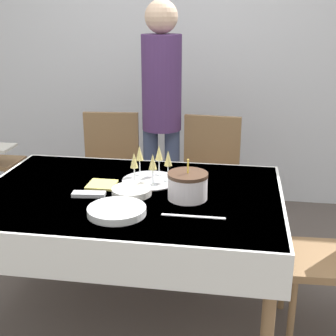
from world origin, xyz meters
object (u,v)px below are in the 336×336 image
(birthday_cake, at_px, (188,186))
(plate_stack_dessert, at_px, (132,191))
(champagne_tray, at_px, (150,167))
(plate_stack_main, at_px, (117,211))
(person_standing, at_px, (161,100))
(dining_chair_far_left, at_px, (110,174))
(dining_chair_far_right, at_px, (209,179))

(birthday_cake, height_order, plate_stack_dessert, birthday_cake)
(champagne_tray, xyz_separation_m, plate_stack_main, (-0.07, -0.47, -0.06))
(champagne_tray, bearing_deg, person_standing, 95.67)
(dining_chair_far_left, distance_m, plate_stack_dessert, 1.01)
(dining_chair_far_left, distance_m, person_standing, 0.65)
(plate_stack_dessert, relative_size, person_standing, 0.12)
(birthday_cake, bearing_deg, plate_stack_dessert, 178.37)
(dining_chair_far_left, height_order, dining_chair_far_right, same)
(birthday_cake, xyz_separation_m, plate_stack_main, (-0.30, -0.24, -0.05))
(birthday_cake, relative_size, plate_stack_main, 0.76)
(dining_chair_far_right, height_order, birthday_cake, birthday_cake)
(birthday_cake, relative_size, plate_stack_dessert, 1.02)
(person_standing, bearing_deg, dining_chair_far_left, -158.90)
(plate_stack_dessert, bearing_deg, champagne_tray, 75.58)
(plate_stack_main, xyz_separation_m, person_standing, (-0.01, 1.29, 0.29))
(plate_stack_main, distance_m, plate_stack_dessert, 0.25)
(plate_stack_main, xyz_separation_m, plate_stack_dessert, (0.01, 0.25, 0.00))
(champagne_tray, height_order, plate_stack_dessert, champagne_tray)
(plate_stack_dessert, bearing_deg, dining_chair_far_left, 112.88)
(dining_chair_far_left, distance_m, birthday_cake, 1.17)
(dining_chair_far_left, relative_size, plate_stack_dessert, 4.58)
(dining_chair_far_left, height_order, birthday_cake, birthday_cake)
(dining_chair_far_right, xyz_separation_m, champagne_tray, (-0.28, -0.68, 0.30))
(dining_chair_far_right, bearing_deg, dining_chair_far_left, -179.99)
(plate_stack_dessert, distance_m, person_standing, 1.08)
(dining_chair_far_right, distance_m, plate_stack_dessert, 0.99)
(birthday_cake, distance_m, person_standing, 1.12)
(dining_chair_far_right, height_order, champagne_tray, dining_chair_far_right)
(birthday_cake, relative_size, champagne_tray, 0.66)
(plate_stack_main, height_order, person_standing, person_standing)
(plate_stack_dessert, bearing_deg, dining_chair_far_right, 69.42)
(champagne_tray, relative_size, plate_stack_dessert, 1.54)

